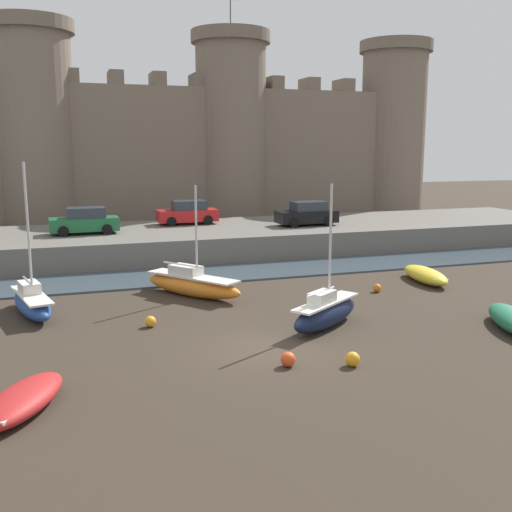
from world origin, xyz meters
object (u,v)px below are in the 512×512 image
at_px(rowboat_near_channel_left, 22,399).
at_px(car_quay_west, 85,221).
at_px(rowboat_midflat_centre, 512,319).
at_px(mooring_buoy_mid_mud, 288,359).
at_px(sailboat_near_channel_right, 32,302).
at_px(car_quay_centre_west, 307,214).
at_px(mooring_buoy_near_shore, 377,288).
at_px(sailboat_foreground_right, 326,312).
at_px(mooring_buoy_near_channel, 150,322).
at_px(car_quay_centre_east, 188,213).
at_px(rowboat_midflat_right, 425,275).
at_px(sailboat_midflat_left, 192,284).
at_px(mooring_buoy_off_centre, 353,359).

distance_m(rowboat_near_channel_left, car_quay_west, 22.20).
bearing_deg(rowboat_midflat_centre, mooring_buoy_mid_mud, -174.05).
distance_m(sailboat_near_channel_right, car_quay_centre_west, 20.90).
height_order(sailboat_near_channel_right, car_quay_west, sailboat_near_channel_right).
relative_size(sailboat_near_channel_right, mooring_buoy_near_shore, 15.85).
xyz_separation_m(sailboat_foreground_right, mooring_buoy_mid_mud, (-2.88, -3.37, -0.39)).
relative_size(mooring_buoy_near_channel, car_quay_centre_east, 0.11).
bearing_deg(car_quay_west, rowboat_midflat_right, -36.86).
xyz_separation_m(sailboat_near_channel_right, rowboat_midflat_centre, (17.54, -7.82, -0.17)).
relative_size(sailboat_midflat_left, car_quay_centre_west, 1.26).
bearing_deg(mooring_buoy_near_shore, rowboat_midflat_right, 17.68).
relative_size(mooring_buoy_near_shore, mooring_buoy_off_centre, 0.84).
xyz_separation_m(sailboat_near_channel_right, sailboat_midflat_left, (7.01, 1.10, 0.01)).
bearing_deg(mooring_buoy_near_channel, car_quay_centre_west, 48.78).
relative_size(sailboat_midflat_left, car_quay_centre_east, 1.26).
height_order(mooring_buoy_near_channel, car_quay_west, car_quay_west).
distance_m(mooring_buoy_near_shore, car_quay_centre_west, 12.86).
relative_size(sailboat_foreground_right, mooring_buoy_near_channel, 12.57).
height_order(sailboat_near_channel_right, mooring_buoy_off_centre, sailboat_near_channel_right).
xyz_separation_m(rowboat_midflat_right, mooring_buoy_off_centre, (-9.14, -9.54, -0.15)).
bearing_deg(rowboat_midflat_right, car_quay_west, 143.14).
height_order(rowboat_near_channel_left, rowboat_midflat_centre, rowboat_midflat_centre).
relative_size(rowboat_near_channel_left, car_quay_centre_east, 0.93).
height_order(mooring_buoy_mid_mud, mooring_buoy_off_centre, mooring_buoy_mid_mud).
xyz_separation_m(sailboat_foreground_right, mooring_buoy_near_shore, (4.80, 4.45, -0.43)).
height_order(rowboat_midflat_right, car_quay_centre_east, car_quay_centre_east).
bearing_deg(car_quay_centre_west, mooring_buoy_near_channel, -131.22).
relative_size(sailboat_near_channel_right, mooring_buoy_off_centre, 13.28).
bearing_deg(mooring_buoy_off_centre, mooring_buoy_near_shore, 55.90).
distance_m(sailboat_foreground_right, car_quay_centre_east, 20.37).
bearing_deg(sailboat_near_channel_right, car_quay_centre_east, 56.63).
xyz_separation_m(rowboat_near_channel_left, rowboat_midflat_right, (18.98, 9.76, 0.03)).
bearing_deg(mooring_buoy_near_shore, mooring_buoy_mid_mud, -134.48).
bearing_deg(car_quay_centre_east, rowboat_near_channel_left, -111.63).
height_order(mooring_buoy_near_shore, car_quay_centre_west, car_quay_centre_west).
xyz_separation_m(mooring_buoy_off_centre, car_quay_centre_east, (-0.13, 24.26, 2.12)).
bearing_deg(rowboat_near_channel_left, mooring_buoy_near_channel, 56.13).
height_order(mooring_buoy_near_channel, car_quay_centre_east, car_quay_centre_east).
bearing_deg(rowboat_midflat_right, mooring_buoy_mid_mud, -141.25).
bearing_deg(mooring_buoy_off_centre, car_quay_centre_east, 90.31).
distance_m(mooring_buoy_near_shore, car_quay_centre_east, 17.00).
relative_size(sailboat_foreground_right, rowboat_midflat_right, 1.35).
distance_m(mooring_buoy_near_channel, mooring_buoy_off_centre, 8.32).
distance_m(rowboat_midflat_right, car_quay_centre_west, 11.76).
bearing_deg(rowboat_midflat_right, rowboat_near_channel_left, -152.78).
xyz_separation_m(mooring_buoy_mid_mud, car_quay_centre_east, (1.83, 23.64, 2.12)).
distance_m(sailboat_foreground_right, mooring_buoy_off_centre, 4.12).
bearing_deg(sailboat_near_channel_right, mooring_buoy_near_shore, -3.66).
bearing_deg(mooring_buoy_off_centre, sailboat_midflat_left, 105.27).
distance_m(mooring_buoy_near_shore, mooring_buoy_mid_mud, 10.96).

